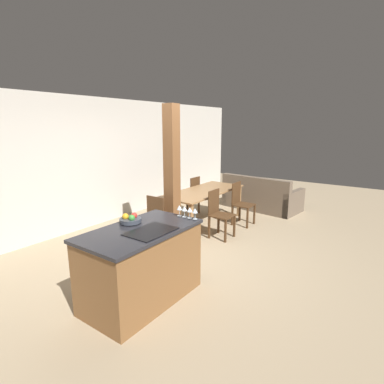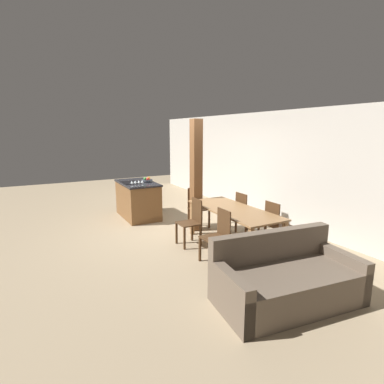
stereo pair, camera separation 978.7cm
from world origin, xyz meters
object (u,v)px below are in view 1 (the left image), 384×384
at_px(wine_glass_end, 179,208).
at_px(dining_chair_near_left, 219,213).
at_px(wine_glass_far, 184,209).
at_px(couch, 261,198).
at_px(dining_table, 203,195).
at_px(dining_chair_near_right, 241,203).
at_px(wine_glass_near, 195,211).
at_px(wine_glass_middle, 190,210).
at_px(dining_chair_head_end, 160,219).
at_px(kitchen_island, 142,265).
at_px(timber_post, 172,177).
at_px(dining_chair_far_right, 191,195).
at_px(dining_chair_far_left, 166,203).
at_px(fruit_bowl, 130,219).

xyz_separation_m(wine_glass_end, dining_chair_near_left, (1.74, 0.40, -0.56)).
height_order(wine_glass_far, couch, wine_glass_far).
xyz_separation_m(dining_table, dining_chair_near_right, (0.47, -0.66, -0.18)).
distance_m(dining_table, dining_chair_near_left, 0.83).
height_order(wine_glass_near, couch, wine_glass_near).
bearing_deg(dining_chair_near_left, wine_glass_middle, -161.96).
bearing_deg(dining_chair_head_end, wine_glass_near, 148.90).
bearing_deg(dining_chair_head_end, kitchen_island, 123.93).
distance_m(dining_chair_head_end, couch, 3.39).
relative_size(wine_glass_end, dining_chair_head_end, 0.16).
bearing_deg(couch, timber_post, 89.88).
xyz_separation_m(wine_glass_near, dining_chair_far_right, (2.69, 1.97, -0.56)).
bearing_deg(wine_glass_middle, dining_chair_far_left, 47.27).
distance_m(wine_glass_far, dining_chair_head_end, 1.50).
bearing_deg(kitchen_island, wine_glass_middle, -21.17).
height_order(wine_glass_near, dining_chair_far_right, wine_glass_near).
bearing_deg(kitchen_island, couch, 5.25).
xyz_separation_m(dining_chair_far_left, couch, (2.39, -1.19, -0.20)).
relative_size(dining_chair_near_left, dining_chair_head_end, 1.00).
bearing_deg(wine_glass_middle, fruit_bowl, 138.83).
height_order(dining_chair_near_right, couch, dining_chair_near_right).
distance_m(wine_glass_near, dining_chair_near_left, 1.95).
bearing_deg(dining_chair_far_left, dining_chair_near_right, 125.58).
relative_size(wine_glass_far, couch, 0.07).
height_order(wine_glass_far, timber_post, timber_post).
bearing_deg(wine_glass_far, dining_chair_far_left, 45.95).
bearing_deg(dining_chair_near_right, dining_chair_near_left, 180.00).
bearing_deg(wine_glass_end, fruit_bowl, 149.96).
relative_size(kitchen_island, dining_table, 0.70).
relative_size(dining_chair_far_right, dining_chair_head_end, 1.00).
bearing_deg(fruit_bowl, kitchen_island, -107.94).
xyz_separation_m(dining_chair_near_right, dining_chair_far_right, (0.00, 1.32, 0.00)).
xyz_separation_m(dining_table, dining_chair_near_left, (-0.47, -0.66, -0.18)).
distance_m(wine_glass_end, dining_chair_far_right, 3.24).
height_order(wine_glass_near, dining_chair_head_end, wine_glass_near).
distance_m(kitchen_island, wine_glass_far, 0.89).
xyz_separation_m(wine_glass_end, dining_chair_far_right, (2.69, 1.72, -0.56)).
bearing_deg(wine_glass_middle, dining_chair_near_left, 18.04).
distance_m(kitchen_island, wine_glass_near, 0.94).
bearing_deg(dining_chair_near_right, fruit_bowl, -178.86).
relative_size(wine_glass_near, wine_glass_middle, 1.00).
distance_m(dining_chair_near_right, dining_chair_far_left, 1.62).
bearing_deg(dining_chair_far_right, wine_glass_middle, 35.08).
bearing_deg(dining_chair_far_right, timber_post, 25.10).
height_order(kitchen_island, dining_chair_head_end, kitchen_island).
height_order(wine_glass_near, timber_post, timber_post).
height_order(wine_glass_end, timber_post, timber_post).
xyz_separation_m(wine_glass_far, couch, (4.13, 0.61, -0.76)).
distance_m(dining_chair_near_left, dining_chair_far_right, 1.62).
relative_size(wine_glass_near, dining_chair_far_right, 0.16).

